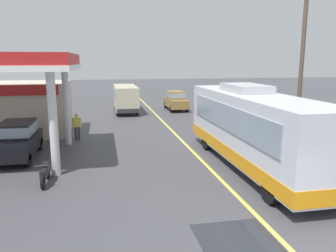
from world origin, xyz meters
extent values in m
plane|color=#424247|center=(0.00, 20.00, 0.00)|extent=(120.00, 120.00, 0.00)
cube|color=#D8CC4C|center=(0.00, 15.00, 0.00)|extent=(0.16, 50.00, 0.01)
cube|color=silver|center=(1.97, 7.80, 1.88)|extent=(2.50, 11.00, 2.90)
cube|color=orange|center=(1.97, 7.80, 0.77)|extent=(2.54, 11.04, 0.56)
cube|color=#8C9EAD|center=(1.97, 2.36, 2.42)|extent=(2.30, 0.10, 1.40)
cube|color=#8C9EAD|center=(0.70, 7.80, 2.33)|extent=(0.06, 9.35, 1.10)
cube|color=#8C9EAD|center=(3.24, 7.80, 2.33)|extent=(0.06, 9.35, 1.10)
cube|color=#B2B2B7|center=(1.97, 8.80, 3.51)|extent=(1.60, 2.80, 0.36)
cylinder|color=black|center=(0.87, 3.90, 0.50)|extent=(0.30, 1.00, 1.00)
cylinder|color=black|center=(3.07, 3.90, 0.50)|extent=(0.30, 1.00, 1.00)
cylinder|color=black|center=(0.87, 11.10, 0.50)|extent=(0.30, 1.00, 1.00)
cylinder|color=black|center=(3.07, 11.10, 0.50)|extent=(0.30, 1.00, 1.00)
cylinder|color=silver|center=(-6.66, 8.30, 2.30)|extent=(0.36, 0.36, 4.60)
cylinder|color=silver|center=(-6.66, 13.70, 2.30)|extent=(0.36, 0.36, 4.60)
cube|color=beige|center=(-10.36, 17.20, 1.70)|extent=(7.00, 4.40, 3.40)
cube|color=#B21E1E|center=(-10.36, 14.96, 3.05)|extent=(6.30, 0.10, 0.60)
cube|color=black|center=(-8.82, 11.20, 0.72)|extent=(1.70, 4.20, 0.80)
cube|color=black|center=(-8.82, 11.40, 1.47)|extent=(1.50, 2.31, 0.70)
cube|color=#8C9EAD|center=(-8.82, 11.40, 1.47)|extent=(1.53, 2.35, 0.49)
cylinder|color=black|center=(-8.07, 9.70, 0.32)|extent=(0.20, 0.64, 0.64)
cylinder|color=black|center=(-9.57, 12.70, 0.32)|extent=(0.20, 0.64, 0.64)
cylinder|color=black|center=(-8.07, 12.70, 0.32)|extent=(0.20, 0.64, 0.64)
cube|color=#BFB799|center=(-2.53, 25.48, 1.39)|extent=(2.00, 6.00, 2.10)
cube|color=#8C9EAD|center=(-2.53, 25.48, 1.79)|extent=(2.04, 5.10, 0.80)
cube|color=#2D2D33|center=(-2.53, 22.43, 0.54)|extent=(1.90, 0.16, 0.36)
cylinder|color=black|center=(-3.41, 23.48, 0.38)|extent=(0.22, 0.76, 0.76)
cylinder|color=black|center=(-1.65, 23.48, 0.38)|extent=(0.22, 0.76, 0.76)
cylinder|color=black|center=(-3.41, 27.48, 0.38)|extent=(0.22, 0.76, 0.76)
cylinder|color=black|center=(-1.65, 27.48, 0.38)|extent=(0.22, 0.76, 0.76)
cylinder|color=black|center=(-6.96, 6.75, 0.30)|extent=(0.10, 0.60, 0.60)
cylinder|color=black|center=(-6.96, 7.95, 0.30)|extent=(0.10, 0.60, 0.60)
cube|color=black|center=(-6.96, 7.35, 0.50)|extent=(0.20, 1.30, 0.36)
cube|color=black|center=(-6.96, 7.50, 0.72)|extent=(0.24, 0.60, 0.12)
cylinder|color=#2D2D33|center=(-6.96, 6.80, 0.90)|extent=(0.55, 0.04, 0.04)
cylinder|color=#33333F|center=(-7.57, 13.46, 0.41)|extent=(0.14, 0.14, 0.82)
cylinder|color=#33333F|center=(-7.39, 13.46, 0.41)|extent=(0.14, 0.14, 0.82)
cube|color=silver|center=(-7.48, 13.46, 1.12)|extent=(0.36, 0.22, 0.60)
sphere|color=tan|center=(-7.48, 13.46, 1.55)|extent=(0.22, 0.22, 0.22)
cylinder|color=silver|center=(-7.71, 13.46, 1.07)|extent=(0.09, 0.09, 0.58)
cylinder|color=silver|center=(-7.25, 13.46, 1.07)|extent=(0.09, 0.09, 0.58)
cylinder|color=#33333F|center=(-6.31, 14.68, 0.41)|extent=(0.14, 0.14, 0.82)
cylinder|color=#33333F|center=(-6.13, 14.68, 0.41)|extent=(0.14, 0.14, 0.82)
cube|color=#D8CC4C|center=(-6.22, 14.68, 1.12)|extent=(0.36, 0.22, 0.60)
sphere|color=tan|center=(-6.22, 14.68, 1.55)|extent=(0.22, 0.22, 0.22)
cylinder|color=#D8CC4C|center=(-6.45, 14.68, 1.07)|extent=(0.09, 0.09, 0.58)
cylinder|color=#D8CC4C|center=(-5.99, 14.68, 1.07)|extent=(0.09, 0.09, 0.58)
cube|color=olive|center=(2.36, 25.84, 0.72)|extent=(1.70, 4.20, 0.80)
cube|color=olive|center=(2.36, 26.04, 1.47)|extent=(1.50, 2.31, 0.70)
cube|color=#8C9EAD|center=(2.36, 26.04, 1.47)|extent=(1.53, 2.35, 0.49)
cylinder|color=black|center=(1.61, 24.34, 0.32)|extent=(0.20, 0.64, 0.64)
cylinder|color=black|center=(3.11, 24.34, 0.32)|extent=(0.20, 0.64, 0.64)
cylinder|color=black|center=(1.61, 27.34, 0.32)|extent=(0.20, 0.64, 0.64)
cylinder|color=black|center=(3.11, 27.34, 0.32)|extent=(0.20, 0.64, 0.64)
cylinder|color=brown|center=(6.64, 11.73, 4.43)|extent=(0.24, 0.24, 8.85)
camera|label=1|loc=(-4.61, -5.97, 4.80)|focal=35.90mm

